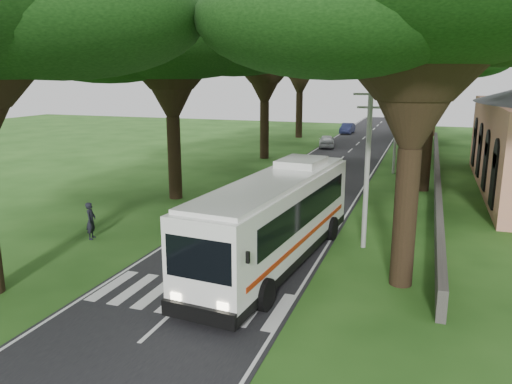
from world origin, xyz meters
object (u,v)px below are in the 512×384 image
pole_near (367,163)px  pedestrian (91,221)px  pole_far (407,109)px  distant_car_a (327,141)px  coach_bus (276,218)px  distant_car_b (347,128)px  pole_mid (396,125)px

pole_near → pedestrian: pole_near is taller
pole_far → distant_car_a: pole_far is taller
pole_near → pedestrian: (-13.44, -3.25, -3.22)m
coach_bus → distant_car_a: (-5.05, 36.97, -1.35)m
distant_car_b → distant_car_a: bearing=-87.6°
pedestrian → pole_far: bearing=-35.0°
distant_car_a → distant_car_b: distant_car_a is taller
pole_near → pole_mid: 20.00m
pole_mid → distant_car_b: bearing=106.5°
pole_mid → pole_far: same height
distant_car_a → distant_car_b: bearing=-101.6°
coach_bus → pole_mid: bearing=86.8°
pole_near → pedestrian: bearing=-166.4°
pole_near → pole_far: bearing=90.0°
coach_bus → distant_car_a: bearing=103.0°
distant_car_b → pedestrian: (-4.94, -52.00, 0.21)m
pole_far → coach_bus: (-3.45, -43.40, -2.07)m
pole_near → coach_bus: (-3.45, -3.40, -2.07)m
distant_car_b → pole_near: bearing=-77.7°
pole_mid → distant_car_a: (-8.50, 13.57, -3.42)m
distant_car_a → distant_car_b: 15.18m
pole_far → pedestrian: pole_far is taller
distant_car_a → distant_car_b: (0.00, 15.18, -0.01)m
distant_car_b → pole_far: bearing=-43.4°
pole_near → distant_car_a: pole_near is taller
pole_near → distant_car_b: size_ratio=1.82×
pole_far → coach_bus: pole_far is taller
pole_near → coach_bus: bearing=-135.4°
pole_near → distant_car_a: size_ratio=1.86×
coach_bus → pole_far: bearing=90.7°
pole_near → pole_mid: size_ratio=1.00×
pole_far → distant_car_b: 12.67m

